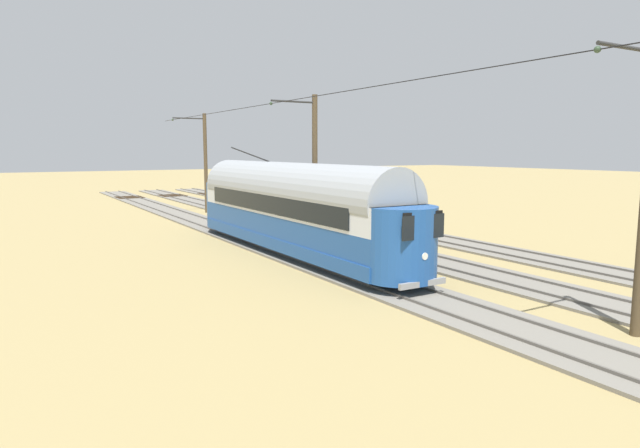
% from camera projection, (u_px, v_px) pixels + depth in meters
% --- Properties ---
extents(ground_plane, '(220.00, 220.00, 0.00)m').
position_uv_depth(ground_plane, '(322.00, 234.00, 31.93)').
color(ground_plane, '#9E8956').
extents(track_streetcar_siding, '(2.80, 80.00, 0.18)m').
position_uv_depth(track_streetcar_siding, '(380.00, 228.00, 34.42)').
color(track_streetcar_siding, slate).
rests_on(track_streetcar_siding, ground).
extents(track_adjacent_siding, '(2.80, 80.00, 0.18)m').
position_uv_depth(track_adjacent_siding, '(319.00, 233.00, 32.19)').
color(track_adjacent_siding, slate).
rests_on(track_adjacent_siding, ground).
extents(track_third_siding, '(2.80, 80.00, 0.18)m').
position_uv_depth(track_third_siding, '(250.00, 239.00, 29.96)').
color(track_third_siding, slate).
rests_on(track_third_siding, ground).
extents(vintage_streetcar, '(2.65, 18.42, 4.88)m').
position_uv_depth(vintage_streetcar, '(292.00, 207.00, 25.52)').
color(vintage_streetcar, '#1E4C93').
rests_on(vintage_streetcar, ground).
extents(flatcar_adjacent, '(2.80, 13.47, 1.60)m').
position_uv_depth(flatcar_adjacent, '(308.00, 217.00, 33.19)').
color(flatcar_adjacent, brown).
rests_on(flatcar_adjacent, ground).
extents(catenary_pole_foreground, '(2.68, 0.28, 7.66)m').
position_uv_depth(catenary_pole_foreground, '(205.00, 162.00, 42.60)').
color(catenary_pole_foreground, '#4C3D28').
rests_on(catenary_pole_foreground, ground).
extents(catenary_pole_mid_near, '(2.68, 0.28, 7.66)m').
position_uv_depth(catenary_pole_mid_near, '(314.00, 167.00, 28.29)').
color(catenary_pole_mid_near, '#4C3D28').
rests_on(catenary_pole_mid_near, ground).
extents(overhead_wire_run, '(2.47, 54.46, 0.18)m').
position_uv_depth(overhead_wire_run, '(364.00, 88.00, 20.12)').
color(overhead_wire_run, black).
rests_on(overhead_wire_run, ground).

